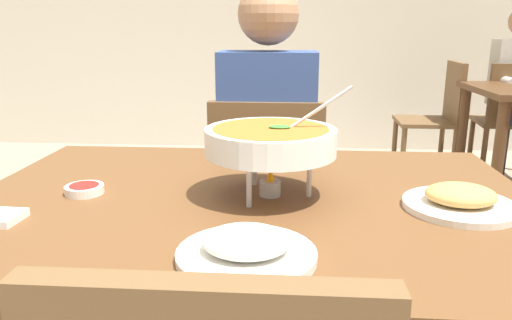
# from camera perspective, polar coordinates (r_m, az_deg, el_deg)

# --- Properties ---
(dining_table_main) EXTENTS (1.31, 0.95, 0.77)m
(dining_table_main) POSITION_cam_1_polar(r_m,az_deg,el_deg) (1.19, -0.53, -9.20)
(dining_table_main) COLOR brown
(dining_table_main) RESTS_ON ground_plane
(chair_diner_main) EXTENTS (0.44, 0.44, 0.90)m
(chair_diner_main) POSITION_cam_1_polar(r_m,az_deg,el_deg) (1.95, 1.30, -4.26)
(chair_diner_main) COLOR brown
(chair_diner_main) RESTS_ON ground_plane
(diner_main) EXTENTS (0.40, 0.45, 1.31)m
(diner_main) POSITION_cam_1_polar(r_m,az_deg,el_deg) (1.92, 1.39, 2.73)
(diner_main) COLOR #2D2D38
(diner_main) RESTS_ON ground_plane
(curry_bowl) EXTENTS (0.33, 0.30, 0.26)m
(curry_bowl) POSITION_cam_1_polar(r_m,az_deg,el_deg) (1.13, 1.69, 2.11)
(curry_bowl) COLOR silver
(curry_bowl) RESTS_ON dining_table_main
(rice_plate) EXTENTS (0.24, 0.24, 0.06)m
(rice_plate) POSITION_cam_1_polar(r_m,az_deg,el_deg) (0.85, -1.11, -10.08)
(rice_plate) COLOR white
(rice_plate) RESTS_ON dining_table_main
(appetizer_plate) EXTENTS (0.24, 0.24, 0.06)m
(appetizer_plate) POSITION_cam_1_polar(r_m,az_deg,el_deg) (1.16, 22.40, -4.30)
(appetizer_plate) COLOR white
(appetizer_plate) RESTS_ON dining_table_main
(sauce_dish) EXTENTS (0.09, 0.09, 0.02)m
(sauce_dish) POSITION_cam_1_polar(r_m,az_deg,el_deg) (1.24, -19.08, -3.15)
(sauce_dish) COLOR white
(sauce_dish) RESTS_ON dining_table_main
(chair_bg_middle) EXTENTS (0.47, 0.47, 0.90)m
(chair_bg_middle) POSITION_cam_1_polar(r_m,az_deg,el_deg) (4.26, 27.25, 4.65)
(chair_bg_middle) COLOR brown
(chair_bg_middle) RESTS_ON ground_plane
(chair_bg_right) EXTENTS (0.45, 0.45, 0.90)m
(chair_bg_right) POSITION_cam_1_polar(r_m,az_deg,el_deg) (4.15, 20.22, 5.16)
(chair_bg_right) COLOR brown
(chair_bg_right) RESTS_ON ground_plane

